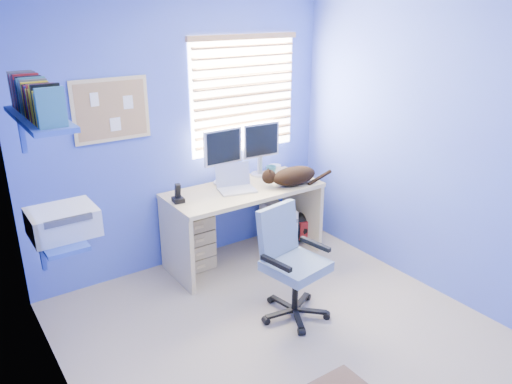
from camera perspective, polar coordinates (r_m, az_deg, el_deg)
floor at (r=3.92m, az=3.72°, el=-16.42°), size 3.00×3.20×0.00m
wall_back at (r=4.62m, az=-8.28°, el=6.56°), size 3.00×0.01×2.50m
wall_left at (r=2.72m, az=-21.53°, el=-5.06°), size 0.01×3.20×2.50m
wall_right at (r=4.38m, az=19.84°, el=4.73°), size 0.01×3.20×2.50m
desk at (r=4.82m, az=-1.39°, el=-3.70°), size 1.48×0.65×0.74m
laptop at (r=4.59m, az=-2.22°, el=1.44°), size 0.38×0.33×0.22m
monitor_left at (r=4.74m, az=-3.89°, el=4.06°), size 0.40×0.13×0.54m
monitor_right at (r=4.96m, az=0.45°, el=4.89°), size 0.41×0.14×0.54m
phone at (r=4.38m, az=-8.93°, el=-0.09°), size 0.10×0.12×0.17m
mug at (r=5.02m, az=1.73°, el=2.43°), size 0.10×0.09×0.10m
cd_spindle at (r=5.15m, az=2.15°, el=2.72°), size 0.13×0.13×0.07m
cat at (r=4.78m, az=4.38°, el=1.86°), size 0.53×0.39×0.17m
tower_pc at (r=5.13m, az=2.53°, el=-3.96°), size 0.22×0.45×0.45m
drawer_boxes at (r=4.75m, az=-7.24°, el=-5.63°), size 0.35×0.28×0.54m
yellow_book at (r=4.95m, az=2.60°, el=-6.24°), size 0.03×0.17×0.24m
backpack at (r=5.26m, az=5.12°, el=-4.04°), size 0.31×0.25×0.33m
office_chair at (r=4.02m, az=4.04°, el=-9.65°), size 0.60×0.60×0.90m
window_blinds at (r=4.85m, az=-1.29°, el=11.05°), size 1.15×0.05×1.10m
corkboard at (r=4.30m, az=-16.21°, el=9.00°), size 0.64×0.02×0.52m
wall_shelves at (r=3.37m, az=-22.64°, el=3.07°), size 0.42×0.90×1.05m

